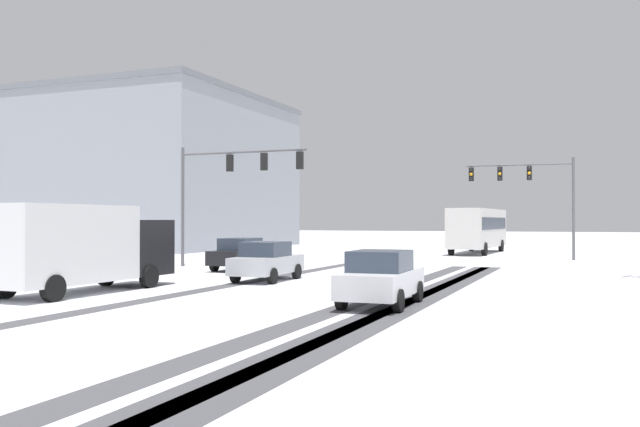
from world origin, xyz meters
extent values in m
cube|color=#4C4C51|center=(5.95, 13.91, 0.00)|extent=(1.06, 30.61, 0.01)
cube|color=#4C4C51|center=(-2.04, 13.91, 0.00)|extent=(0.84, 30.61, 0.01)
cube|color=#4C4C51|center=(5.48, 13.91, 0.00)|extent=(0.84, 30.61, 0.01)
cube|color=#4C4C51|center=(4.26, 13.91, 0.00)|extent=(0.82, 30.61, 0.01)
cube|color=white|center=(11.27, 12.52, 0.06)|extent=(4.00, 30.61, 0.12)
cylinder|color=#56565B|center=(9.87, 37.83, 3.25)|extent=(0.18, 0.18, 6.50)
cylinder|color=#56565B|center=(6.55, 37.61, 6.10)|extent=(6.65, 0.55, 0.12)
cube|color=black|center=(7.21, 37.66, 5.55)|extent=(0.33, 0.26, 0.90)
sphere|color=black|center=(7.22, 37.50, 5.85)|extent=(0.20, 0.20, 0.20)
sphere|color=orange|center=(7.22, 37.50, 5.55)|extent=(0.20, 0.20, 0.20)
sphere|color=black|center=(7.22, 37.50, 5.25)|extent=(0.20, 0.20, 0.20)
cube|color=black|center=(5.38, 37.54, 5.55)|extent=(0.33, 0.26, 0.90)
sphere|color=black|center=(5.39, 37.38, 5.85)|extent=(0.20, 0.20, 0.20)
sphere|color=orange|center=(5.39, 37.38, 5.55)|extent=(0.20, 0.20, 0.20)
sphere|color=black|center=(5.39, 37.38, 5.25)|extent=(0.20, 0.20, 0.20)
cube|color=black|center=(3.56, 37.42, 5.55)|extent=(0.33, 0.26, 0.90)
sphere|color=black|center=(3.57, 37.26, 5.85)|extent=(0.20, 0.20, 0.20)
sphere|color=orange|center=(3.57, 37.26, 5.55)|extent=(0.20, 0.20, 0.20)
sphere|color=black|center=(3.57, 37.26, 5.25)|extent=(0.20, 0.20, 0.20)
cylinder|color=#56565B|center=(-9.87, 23.83, 3.25)|extent=(0.18, 0.18, 6.50)
cylinder|color=#56565B|center=(-6.16, 23.78, 6.10)|extent=(7.41, 0.21, 0.12)
cube|color=black|center=(-6.90, 23.79, 5.55)|extent=(0.32, 0.24, 0.90)
sphere|color=black|center=(-6.90, 23.95, 5.85)|extent=(0.20, 0.20, 0.20)
sphere|color=orange|center=(-6.90, 23.95, 5.55)|extent=(0.20, 0.20, 0.20)
sphere|color=black|center=(-6.90, 23.95, 5.25)|extent=(0.20, 0.20, 0.20)
cube|color=black|center=(-4.86, 23.77, 5.55)|extent=(0.32, 0.24, 0.90)
sphere|color=black|center=(-4.86, 23.93, 5.85)|extent=(0.20, 0.20, 0.20)
sphere|color=orange|center=(-4.86, 23.93, 5.55)|extent=(0.20, 0.20, 0.20)
sphere|color=black|center=(-4.86, 23.93, 5.25)|extent=(0.20, 0.20, 0.20)
cube|color=black|center=(-2.83, 23.74, 5.55)|extent=(0.32, 0.24, 0.90)
sphere|color=black|center=(-2.82, 23.90, 5.85)|extent=(0.20, 0.20, 0.20)
sphere|color=orange|center=(-2.82, 23.90, 5.55)|extent=(0.20, 0.20, 0.20)
sphere|color=black|center=(-2.82, 23.90, 5.25)|extent=(0.20, 0.20, 0.20)
cube|color=black|center=(-5.45, 22.45, 0.67)|extent=(1.75, 4.12, 0.70)
cube|color=#2D3847|center=(-5.46, 22.30, 1.32)|extent=(1.58, 1.92, 0.60)
cylinder|color=black|center=(-6.25, 23.73, 0.32)|extent=(0.23, 0.64, 0.64)
cylinder|color=black|center=(-4.63, 23.71, 0.32)|extent=(0.23, 0.64, 0.64)
cylinder|color=black|center=(-6.28, 21.18, 0.32)|extent=(0.23, 0.64, 0.64)
cylinder|color=black|center=(-4.66, 21.16, 0.32)|extent=(0.23, 0.64, 0.64)
cube|color=#B7BABF|center=(-1.59, 17.55, 0.67)|extent=(1.84, 4.16, 0.70)
cube|color=#2D3847|center=(-1.59, 17.40, 1.32)|extent=(1.63, 1.95, 0.60)
cylinder|color=black|center=(-2.44, 18.80, 0.32)|extent=(0.24, 0.65, 0.64)
cylinder|color=black|center=(-0.83, 18.85, 0.32)|extent=(0.24, 0.65, 0.64)
cylinder|color=black|center=(-2.35, 16.26, 0.32)|extent=(0.24, 0.65, 0.64)
cylinder|color=black|center=(-0.74, 16.31, 0.32)|extent=(0.24, 0.65, 0.64)
cube|color=silver|center=(5.16, 11.50, 0.67)|extent=(1.82, 4.15, 0.70)
cube|color=#2D3847|center=(5.16, 11.35, 1.32)|extent=(1.62, 1.95, 0.60)
cylinder|color=black|center=(4.31, 12.75, 0.32)|extent=(0.24, 0.65, 0.64)
cylinder|color=black|center=(5.92, 12.80, 0.32)|extent=(0.24, 0.65, 0.64)
cylinder|color=black|center=(4.39, 10.21, 0.32)|extent=(0.24, 0.65, 0.64)
cylinder|color=black|center=(6.00, 10.26, 0.32)|extent=(0.24, 0.65, 0.64)
cube|color=silver|center=(2.86, 44.87, 1.93)|extent=(2.95, 11.09, 2.90)
cube|color=#283342|center=(2.86, 44.87, 2.28)|extent=(2.95, 10.22, 0.90)
cylinder|color=black|center=(3.88, 40.98, 0.48)|extent=(0.34, 0.97, 0.96)
cylinder|color=black|center=(1.51, 41.08, 0.48)|extent=(0.34, 0.97, 0.96)
cylinder|color=black|center=(4.18, 48.12, 0.48)|extent=(0.34, 0.97, 0.96)
cylinder|color=black|center=(1.80, 48.22, 0.48)|extent=(0.34, 0.97, 0.96)
cube|color=black|center=(-5.35, 13.77, 1.47)|extent=(2.15, 2.24, 2.10)
cube|color=silver|center=(-5.43, 10.07, 1.72)|extent=(2.31, 5.25, 2.60)
cylinder|color=black|center=(-6.37, 13.35, 0.42)|extent=(0.30, 0.85, 0.84)
cylinder|color=black|center=(-4.35, 13.31, 0.42)|extent=(0.30, 0.85, 0.84)
cylinder|color=black|center=(-6.47, 8.66, 0.42)|extent=(0.30, 0.85, 0.84)
cylinder|color=black|center=(-4.45, 8.62, 0.42)|extent=(0.30, 0.85, 0.84)
cube|color=#9399A3|center=(-28.27, 45.95, 6.76)|extent=(21.75, 21.90, 13.53)
cube|color=slate|center=(-28.27, 45.95, 13.78)|extent=(22.05, 22.20, 0.50)
camera|label=1|loc=(10.83, -7.38, 2.49)|focal=37.67mm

